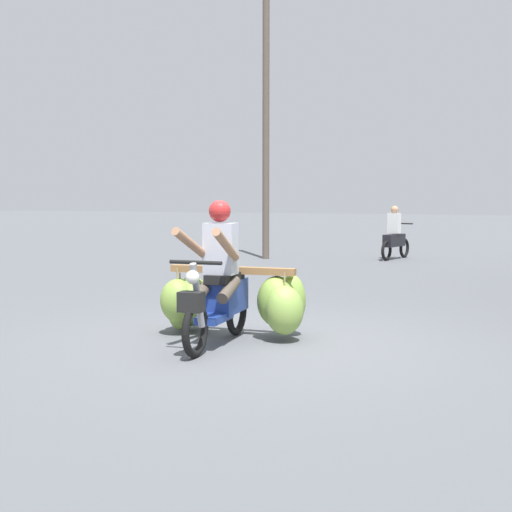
% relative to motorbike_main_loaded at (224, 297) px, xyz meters
% --- Properties ---
extents(ground_plane, '(120.00, 120.00, 0.00)m').
position_rel_motorbike_main_loaded_xyz_m(ground_plane, '(0.48, -0.05, -0.47)').
color(ground_plane, '#56595E').
extents(motorbike_main_loaded, '(1.88, 1.85, 1.58)m').
position_rel_motorbike_main_loaded_xyz_m(motorbike_main_loaded, '(0.00, 0.00, 0.00)').
color(motorbike_main_loaded, black).
rests_on(motorbike_main_loaded, ground).
extents(motorbike_distant_ahead_left, '(0.57, 1.60, 1.40)m').
position_rel_motorbike_main_loaded_xyz_m(motorbike_distant_ahead_left, '(-0.58, 10.76, 0.10)').
color(motorbike_distant_ahead_left, black).
rests_on(motorbike_distant_ahead_left, ground).
extents(utility_pole, '(0.18, 0.18, 6.95)m').
position_rel_motorbike_main_loaded_xyz_m(utility_pole, '(-3.71, 9.54, 3.00)').
color(utility_pole, brown).
rests_on(utility_pole, ground).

